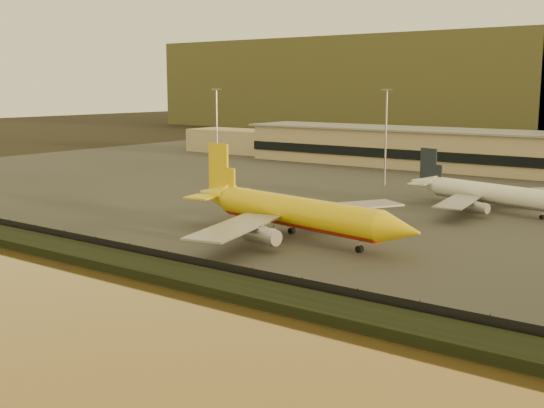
{
  "coord_description": "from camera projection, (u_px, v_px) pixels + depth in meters",
  "views": [
    {
      "loc": [
        72.26,
        -82.3,
        26.4
      ],
      "look_at": [
        2.86,
        12.0,
        6.06
      ],
      "focal_mm": 45.0,
      "sensor_mm": 36.0,
      "label": 1
    }
  ],
  "objects": [
    {
      "name": "gse_vehicle_yellow",
      "position": [
        335.0,
        216.0,
        134.8
      ],
      "size": [
        3.77,
        2.55,
        1.55
      ],
      "primitive_type": "cube",
      "rotation": [
        0.0,
        0.0,
        -0.31
      ],
      "color": "yellow",
      "rests_on": "tarmac"
    },
    {
      "name": "dhl_cargo_jet",
      "position": [
        294.0,
        212.0,
        117.99
      ],
      "size": [
        51.34,
        49.73,
        15.36
      ],
      "rotation": [
        0.0,
        0.0,
        -0.16
      ],
      "color": "yellow",
      "rests_on": "tarmac"
    },
    {
      "name": "terminal_building",
      "position": [
        437.0,
        149.0,
        219.06
      ],
      "size": [
        202.0,
        25.0,
        12.6
      ],
      "color": "tan",
      "rests_on": "tarmac"
    },
    {
      "name": "apron_light_masts",
      "position": [
        472.0,
        132.0,
        160.09
      ],
      "size": [
        152.2,
        12.2,
        25.4
      ],
      "color": "slate",
      "rests_on": "tarmac"
    },
    {
      "name": "perimeter_fence",
      "position": [
        157.0,
        257.0,
        101.48
      ],
      "size": [
        300.0,
        0.05,
        2.2
      ],
      "primitive_type": "cube",
      "color": "black",
      "rests_on": "tarmac"
    },
    {
      "name": "gse_vehicle_white",
      "position": [
        265.0,
        205.0,
        146.67
      ],
      "size": [
        4.43,
        2.57,
        1.88
      ],
      "primitive_type": "cube",
      "rotation": [
        0.0,
        0.0,
        0.17
      ],
      "color": "white",
      "rests_on": "tarmac"
    },
    {
      "name": "ground",
      "position": [
        215.0,
        249.0,
        112.02
      ],
      "size": [
        900.0,
        900.0,
        0.0
      ],
      "primitive_type": "plane",
      "color": "black",
      "rests_on": "ground"
    },
    {
      "name": "embankment",
      "position": [
        137.0,
        266.0,
        98.41
      ],
      "size": [
        320.0,
        7.0,
        1.4
      ],
      "primitive_type": "cube",
      "color": "black",
      "rests_on": "ground"
    },
    {
      "name": "tarmac",
      "position": [
        442.0,
        183.0,
        187.39
      ],
      "size": [
        320.0,
        220.0,
        0.2
      ],
      "primitive_type": "cube",
      "color": "#2D2D2D",
      "rests_on": "ground"
    },
    {
      "name": "white_narrowbody_jet",
      "position": [
        491.0,
        194.0,
        144.19
      ],
      "size": [
        41.8,
        39.96,
        12.16
      ],
      "rotation": [
        0.0,
        0.0,
        -0.26
      ],
      "color": "white",
      "rests_on": "tarmac"
    }
  ]
}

